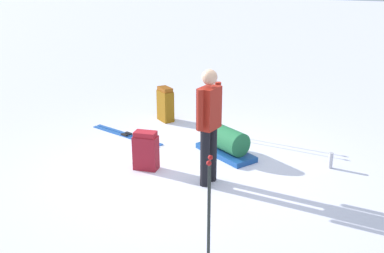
{
  "coord_description": "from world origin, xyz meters",
  "views": [
    {
      "loc": [
        -6.04,
        -2.79,
        3.03
      ],
      "look_at": [
        0.0,
        0.0,
        0.7
      ],
      "focal_mm": 43.12,
      "sensor_mm": 36.0,
      "label": 1
    }
  ],
  "objects": [
    {
      "name": "gear_sled",
      "position": [
        0.74,
        -0.29,
        0.22
      ],
      "size": [
        0.94,
        1.19,
        0.49
      ],
      "color": "#17468E",
      "rests_on": "ground_plane"
    },
    {
      "name": "ski_poles_planted_far",
      "position": [
        1.59,
        0.36,
        0.68
      ],
      "size": [
        0.22,
        0.12,
        1.21
      ],
      "color": "#B5C1B5",
      "rests_on": "ground_plane"
    },
    {
      "name": "backpack_bright",
      "position": [
        -0.31,
        0.65,
        0.3
      ],
      "size": [
        0.28,
        0.4,
        0.62
      ],
      "color": "maroon",
      "rests_on": "ground_plane"
    },
    {
      "name": "ground_plane",
      "position": [
        0.0,
        0.0,
        0.0
      ],
      "size": [
        80.0,
        80.0,
        0.0
      ],
      "primitive_type": "plane",
      "color": "white"
    },
    {
      "name": "thermos_bottle",
      "position": [
        0.93,
        -1.98,
        0.13
      ],
      "size": [
        0.07,
        0.07,
        0.26
      ],
      "primitive_type": "cylinder",
      "color": "#B6B5BD",
      "rests_on": "ground_plane"
    },
    {
      "name": "ski_pair_near",
      "position": [
        0.82,
        1.74,
        0.01
      ],
      "size": [
        0.58,
        1.71,
        0.05
      ],
      "color": "#2055AC",
      "rests_on": "ground_plane"
    },
    {
      "name": "backpack_large_dark",
      "position": [
        1.93,
        1.49,
        0.35
      ],
      "size": [
        0.39,
        0.43,
        0.71
      ],
      "color": "#83530E",
      "rests_on": "ground_plane"
    },
    {
      "name": "skier_standing",
      "position": [
        -0.36,
        -0.43,
        0.95
      ],
      "size": [
        0.57,
        0.26,
        1.7
      ],
      "color": "black",
      "rests_on": "ground_plane"
    },
    {
      "name": "ski_poles_planted_near",
      "position": [
        -2.23,
        -1.22,
        0.7
      ],
      "size": [
        0.2,
        0.11,
        1.26
      ],
      "color": "black",
      "rests_on": "ground_plane"
    }
  ]
}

